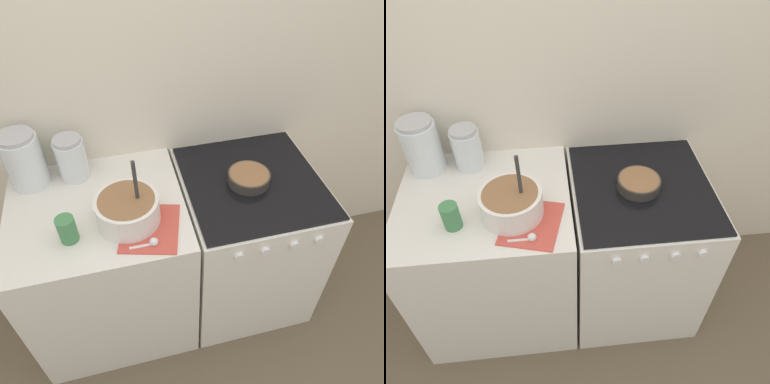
% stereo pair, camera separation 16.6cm
% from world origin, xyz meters
% --- Properties ---
extents(ground_plane, '(12.00, 12.00, 0.00)m').
position_xyz_m(ground_plane, '(0.00, 0.00, 0.00)').
color(ground_plane, brown).
extents(wall_back, '(4.58, 0.05, 2.40)m').
position_xyz_m(wall_back, '(0.00, 0.72, 1.20)').
color(wall_back, beige).
rests_on(wall_back, ground_plane).
extents(countertop_cabinet, '(0.79, 0.70, 0.90)m').
position_xyz_m(countertop_cabinet, '(-0.40, 0.35, 0.45)').
color(countertop_cabinet, silver).
rests_on(countertop_cabinet, ground_plane).
extents(stove, '(0.67, 0.71, 0.90)m').
position_xyz_m(stove, '(0.35, 0.35, 0.45)').
color(stove, white).
rests_on(stove, ground_plane).
extents(mixing_bowl, '(0.27, 0.27, 0.31)m').
position_xyz_m(mixing_bowl, '(-0.25, 0.23, 0.97)').
color(mixing_bowl, white).
rests_on(mixing_bowl, countertop_cabinet).
extents(baking_pan, '(0.20, 0.20, 0.05)m').
position_xyz_m(baking_pan, '(0.32, 0.34, 0.93)').
color(baking_pan, '#38332D').
rests_on(baking_pan, stove).
extents(storage_jar_left, '(0.17, 0.17, 0.27)m').
position_xyz_m(storage_jar_left, '(-0.67, 0.59, 1.02)').
color(storage_jar_left, silver).
rests_on(storage_jar_left, countertop_cabinet).
extents(storage_jar_middle, '(0.14, 0.14, 0.22)m').
position_xyz_m(storage_jar_middle, '(-0.47, 0.59, 0.99)').
color(storage_jar_middle, silver).
rests_on(storage_jar_middle, countertop_cabinet).
extents(tin_can, '(0.08, 0.08, 0.12)m').
position_xyz_m(tin_can, '(-0.50, 0.19, 0.96)').
color(tin_can, '#3F7F4C').
rests_on(tin_can, countertop_cabinet).
extents(recipe_page, '(0.30, 0.32, 0.01)m').
position_xyz_m(recipe_page, '(-0.18, 0.17, 0.90)').
color(recipe_page, '#CC4C3F').
rests_on(recipe_page, countertop_cabinet).
extents(measuring_spoon, '(0.12, 0.04, 0.04)m').
position_xyz_m(measuring_spoon, '(-0.19, 0.08, 0.92)').
color(measuring_spoon, white).
rests_on(measuring_spoon, countertop_cabinet).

